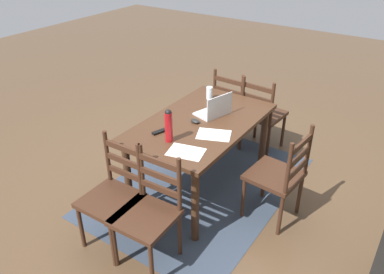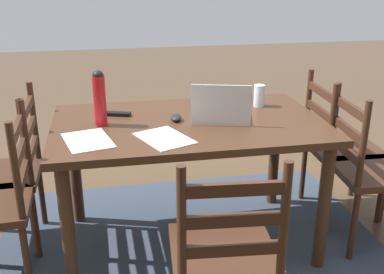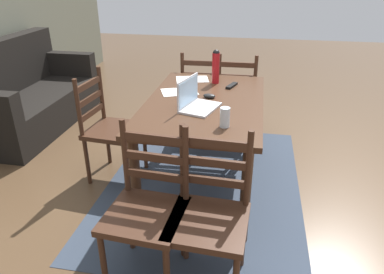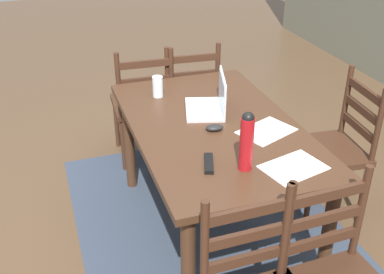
# 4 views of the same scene
# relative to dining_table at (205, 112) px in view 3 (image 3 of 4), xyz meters

# --- Properties ---
(ground_plane) EXTENTS (14.00, 14.00, 0.00)m
(ground_plane) POSITION_rel_dining_table_xyz_m (0.00, 0.00, -0.68)
(ground_plane) COLOR brown
(area_rug) EXTENTS (2.29, 1.65, 0.01)m
(area_rug) POSITION_rel_dining_table_xyz_m (0.00, 0.00, -0.67)
(area_rug) COLOR #333D4C
(area_rug) RESTS_ON ground
(dining_table) EXTENTS (1.50, 0.91, 0.78)m
(dining_table) POSITION_rel_dining_table_xyz_m (0.00, 0.00, 0.00)
(dining_table) COLOR #422819
(dining_table) RESTS_ON ground
(chair_left_near) EXTENTS (0.46, 0.46, 0.95)m
(chair_left_near) POSITION_rel_dining_table_xyz_m (-1.04, -0.18, -0.21)
(chair_left_near) COLOR #3D2316
(chair_left_near) RESTS_ON ground
(chair_right_far) EXTENTS (0.46, 0.46, 0.95)m
(chair_right_far) POSITION_rel_dining_table_xyz_m (1.04, 0.18, -0.21)
(chair_right_far) COLOR #3D2316
(chair_right_far) RESTS_ON ground
(chair_left_far) EXTENTS (0.47, 0.47, 0.95)m
(chair_left_far) POSITION_rel_dining_table_xyz_m (-1.04, 0.18, -0.21)
(chair_left_far) COLOR #3D2316
(chair_left_far) RESTS_ON ground
(chair_right_near) EXTENTS (0.45, 0.45, 0.95)m
(chair_right_near) POSITION_rel_dining_table_xyz_m (1.04, -0.18, -0.21)
(chair_right_near) COLOR #3D2316
(chair_right_near) RESTS_ON ground
(chair_far_head) EXTENTS (0.48, 0.48, 0.95)m
(chair_far_head) POSITION_rel_dining_table_xyz_m (0.00, 0.83, -0.21)
(chair_far_head) COLOR #3D2316
(chair_far_head) RESTS_ON ground
(couch) EXTENTS (1.80, 0.80, 1.00)m
(couch) POSITION_rel_dining_table_xyz_m (0.88, 2.22, -0.32)
(couch) COLOR black
(couch) RESTS_ON ground
(laptop) EXTENTS (0.37, 0.30, 0.23)m
(laptop) POSITION_rel_dining_table_xyz_m (-0.17, 0.05, 0.16)
(laptop) COLOR silver
(laptop) RESTS_ON dining_table
(water_bottle) EXTENTS (0.07, 0.07, 0.30)m
(water_bottle) POSITION_rel_dining_table_xyz_m (0.48, -0.02, 0.26)
(water_bottle) COLOR #A81419
(water_bottle) RESTS_ON dining_table
(drinking_glass) EXTENTS (0.07, 0.07, 0.13)m
(drinking_glass) POSITION_rel_dining_table_xyz_m (-0.48, -0.20, 0.17)
(drinking_glass) COLOR silver
(drinking_glass) RESTS_ON dining_table
(computer_mouse) EXTENTS (0.07, 0.11, 0.03)m
(computer_mouse) POSITION_rel_dining_table_xyz_m (0.07, -0.02, 0.12)
(computer_mouse) COLOR black
(computer_mouse) RESTS_ON dining_table
(tv_remote) EXTENTS (0.18, 0.10, 0.02)m
(tv_remote) POSITION_rel_dining_table_xyz_m (0.39, -0.18, 0.11)
(tv_remote) COLOR black
(tv_remote) RESTS_ON dining_table
(paper_stack_left) EXTENTS (0.31, 0.35, 0.00)m
(paper_stack_left) POSITION_rel_dining_table_xyz_m (0.17, 0.24, 0.10)
(paper_stack_left) COLOR white
(paper_stack_left) RESTS_ON dining_table
(paper_stack_right) EXTENTS (0.28, 0.34, 0.00)m
(paper_stack_right) POSITION_rel_dining_table_xyz_m (0.55, 0.20, 0.10)
(paper_stack_right) COLOR white
(paper_stack_right) RESTS_ON dining_table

